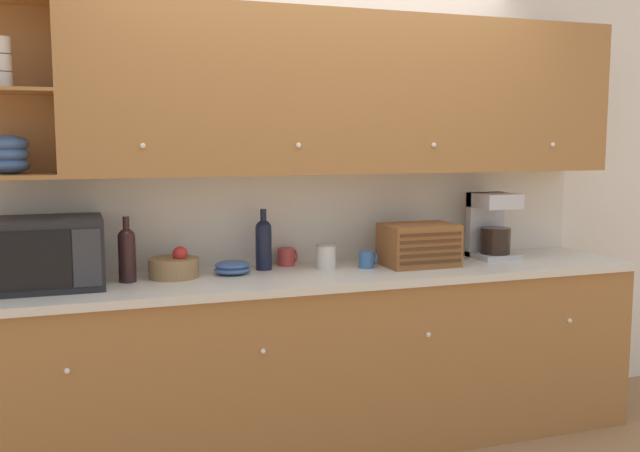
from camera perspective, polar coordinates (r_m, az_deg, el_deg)
ground_plane at (r=4.30m, az=-1.03°, el=-15.36°), size 24.00×24.00×0.00m
wall_back at (r=4.02m, az=-1.21°, el=2.22°), size 5.84×0.06×2.60m
counter_unit at (r=3.85m, az=0.49°, el=-10.57°), size 3.46×0.68×0.94m
backsplash_panel at (r=3.99m, az=-1.04°, el=0.72°), size 3.44×0.01×0.51m
upper_cabinets at (r=3.86m, az=2.20°, el=10.43°), size 3.44×0.40×0.83m
microwave at (r=3.54m, az=-21.41°, el=-2.04°), size 0.55×0.42×0.32m
wine_bottle at (r=3.56m, az=-15.19°, el=-2.05°), size 0.08×0.08×0.32m
fruit_basket at (r=3.64m, az=-11.59°, el=-3.22°), size 0.25×0.25×0.16m
bowl_stack_on_counter at (r=3.68m, az=-7.04°, el=-3.31°), size 0.19×0.19×0.07m
second_wine_bottle at (r=3.77m, az=-4.54°, el=-1.30°), size 0.09×0.09×0.32m
mug at (r=3.91m, az=-2.68°, el=-2.46°), size 0.10×0.09×0.10m
storage_canister at (r=3.79m, az=0.49°, el=-2.45°), size 0.11×0.11×0.13m
mug_blue_second at (r=3.84m, az=3.77°, el=-2.68°), size 0.10×0.08×0.09m
bread_box at (r=3.93m, az=7.91°, el=-1.49°), size 0.39×0.28×0.23m
wine_glass at (r=4.27m, az=10.11°, el=-0.72°), size 0.07×0.07×0.18m
coffee_maker at (r=4.26m, az=13.57°, el=0.07°), size 0.23×0.25×0.38m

